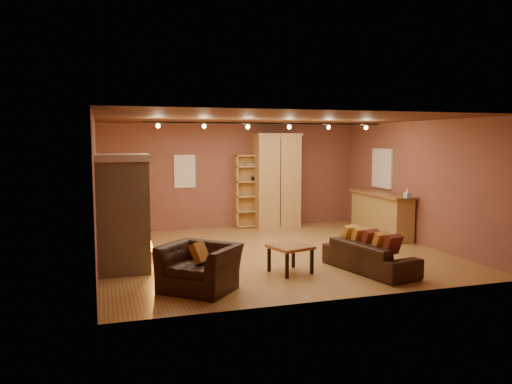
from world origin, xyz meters
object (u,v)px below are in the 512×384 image
object	(u,v)px
coffee_table	(290,249)
loveseat	(370,250)
armoire	(276,180)
armchair	(200,260)
fireplace	(123,213)
bookcase	(249,190)
bar_counter	(381,214)

from	to	relation	value
coffee_table	loveseat	bearing A→B (deg)	-13.35
armoire	armchair	size ratio (longest dim) A/B	1.93
armchair	coffee_table	xyz separation A→B (m)	(1.75, 0.54, -0.07)
loveseat	coffee_table	distance (m)	1.45
fireplace	bookcase	xyz separation A→B (m)	(3.48, 3.74, -0.06)
armoire	bar_counter	distance (m)	2.94
coffee_table	armoire	bearing A→B (deg)	73.41
bookcase	armchair	world-z (taller)	bookcase
fireplace	armchair	world-z (taller)	fireplace
fireplace	armoire	size ratio (longest dim) A/B	0.83
armoire	coffee_table	distance (m)	4.82
bar_counter	coffee_table	xyz separation A→B (m)	(-3.40, -2.57, -0.12)
loveseat	bar_counter	bearing A→B (deg)	-47.08
loveseat	coffee_table	bearing A→B (deg)	64.00
loveseat	coffee_table	xyz separation A→B (m)	(-1.41, 0.34, 0.04)
armoire	coffee_table	bearing A→B (deg)	-106.59
bookcase	coffee_table	xyz separation A→B (m)	(-0.65, -4.76, -0.58)
bookcase	loveseat	distance (m)	5.19
bar_counter	coffee_table	bearing A→B (deg)	-142.93
armoire	loveseat	distance (m)	4.96
fireplace	bar_counter	world-z (taller)	fireplace
armoire	loveseat	size ratio (longest dim) A/B	1.31
bar_counter	coffee_table	distance (m)	4.27
bookcase	bar_counter	size ratio (longest dim) A/B	0.88
bookcase	fireplace	bearing A→B (deg)	-132.93
bookcase	coffee_table	world-z (taller)	bookcase
fireplace	bar_counter	xyz separation A→B (m)	(6.24, 1.55, -0.52)
fireplace	coffee_table	xyz separation A→B (m)	(2.84, -1.02, -0.64)
armchair	coffee_table	world-z (taller)	armchair
armchair	loveseat	bearing A→B (deg)	44.76
loveseat	bookcase	bearing A→B (deg)	-4.11
bookcase	armoire	distance (m)	0.79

